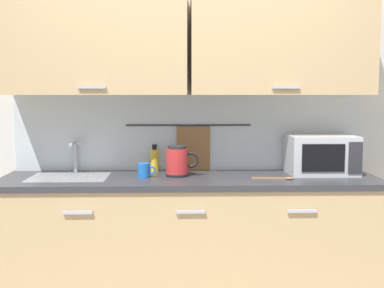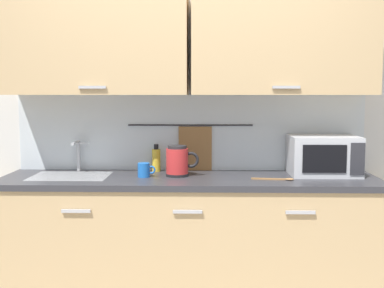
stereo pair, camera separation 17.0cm
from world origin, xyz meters
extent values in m
cube|color=tan|center=(0.00, 0.30, 0.43)|extent=(2.50, 0.60, 0.86)
cube|color=#B7B7BC|center=(-0.69, -0.01, 0.74)|extent=(0.18, 0.02, 0.02)
cube|color=#B7B7BC|center=(0.00, -0.01, 0.74)|extent=(0.18, 0.02, 0.02)
cube|color=#B7B7BC|center=(0.69, -0.01, 0.74)|extent=(0.18, 0.02, 0.02)
cube|color=#333338|center=(0.00, 0.30, 0.88)|extent=(2.53, 0.63, 0.04)
cube|color=#9EA0A5|center=(-0.81, 0.32, 0.85)|extent=(0.52, 0.38, 0.09)
cube|color=silver|center=(0.00, 0.63, 1.25)|extent=(3.70, 0.06, 2.50)
cube|color=silver|center=(0.00, 0.59, 1.18)|extent=(2.50, 0.01, 0.55)
cube|color=tan|center=(-0.63, 0.43, 1.80)|extent=(1.24, 0.33, 0.70)
cube|color=#B7B7BC|center=(-0.63, 0.26, 1.50)|extent=(0.18, 0.01, 0.02)
cube|color=tan|center=(0.63, 0.43, 1.80)|extent=(1.24, 0.33, 0.70)
cube|color=#B7B7BC|center=(0.63, 0.26, 1.50)|extent=(0.18, 0.01, 0.02)
cylinder|color=#333338|center=(0.00, 0.58, 1.23)|extent=(0.90, 0.01, 0.01)
cube|color=olive|center=(0.04, 0.58, 1.05)|extent=(0.24, 0.02, 0.34)
cylinder|color=#B2B5BA|center=(-0.81, 0.55, 1.01)|extent=(0.03, 0.03, 0.22)
cylinder|color=#B2B5BA|center=(-0.81, 0.47, 1.11)|extent=(0.02, 0.16, 0.02)
cube|color=#B2B5BA|center=(-0.77, 0.55, 1.10)|extent=(0.07, 0.02, 0.01)
cube|color=silver|center=(0.92, 0.41, 1.04)|extent=(0.46, 0.34, 0.27)
cube|color=black|center=(0.89, 0.24, 1.04)|extent=(0.29, 0.01, 0.18)
cube|color=#2D2D33|center=(1.10, 0.24, 1.04)|extent=(0.09, 0.01, 0.21)
cylinder|color=black|center=(-0.08, 0.34, 0.91)|extent=(0.16, 0.16, 0.02)
cylinder|color=red|center=(-0.08, 0.34, 1.00)|extent=(0.15, 0.15, 0.17)
cylinder|color=#262628|center=(-0.08, 0.34, 1.10)|extent=(0.13, 0.13, 0.02)
torus|color=black|center=(0.01, 0.34, 1.01)|extent=(0.11, 0.02, 0.11)
cylinder|color=yellow|center=(-0.24, 0.53, 0.98)|extent=(0.06, 0.06, 0.16)
cylinder|color=black|center=(-0.24, 0.53, 1.08)|extent=(0.03, 0.03, 0.04)
cylinder|color=blue|center=(-0.30, 0.29, 0.95)|extent=(0.08, 0.08, 0.09)
torus|color=blue|center=(-0.25, 0.29, 0.95)|extent=(0.06, 0.01, 0.06)
cube|color=#9E7042|center=(0.52, 0.21, 0.91)|extent=(0.22, 0.05, 0.01)
ellipsoid|color=#9E7042|center=(0.65, 0.20, 0.91)|extent=(0.06, 0.05, 0.01)
camera|label=1|loc=(-0.07, -2.92, 1.47)|focal=45.42mm
camera|label=2|loc=(0.10, -2.92, 1.47)|focal=45.42mm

